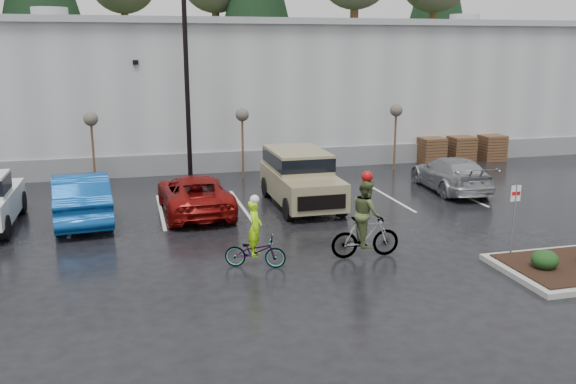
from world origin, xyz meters
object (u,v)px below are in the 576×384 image
object	(u,v)px
sapling_mid	(242,119)
car_far_silver	(451,174)
pallet_stack_b	(461,149)
car_blue	(81,197)
sapling_west	(91,123)
fire_lane_sign	(514,212)
cyclist_olive	(366,227)
cyclist_hivis	(255,245)
lamppost	(186,51)
pallet_stack_a	(431,151)
sapling_east	(396,114)
car_red	(195,194)
suv_tan	(301,179)
pallet_stack_c	(491,148)

from	to	relation	value
sapling_mid	car_far_silver	world-z (taller)	sapling_mid
pallet_stack_b	car_blue	size ratio (longest dim) A/B	0.26
sapling_west	fire_lane_sign	xyz separation A→B (m)	(11.80, -12.80, -1.32)
car_blue	cyclist_olive	size ratio (longest dim) A/B	2.05
sapling_west	cyclist_hivis	distance (m)	12.60
car_blue	lamppost	bearing A→B (deg)	-138.43
sapling_west	pallet_stack_a	bearing A→B (deg)	3.47
sapling_west	lamppost	bearing A→B (deg)	-14.04
pallet_stack_a	cyclist_hivis	world-z (taller)	cyclist_hivis
sapling_mid	sapling_east	distance (m)	7.50
fire_lane_sign	car_red	bearing A→B (deg)	137.91
fire_lane_sign	car_blue	xyz separation A→B (m)	(-11.99, 7.29, -0.55)
sapling_east	fire_lane_sign	world-z (taller)	sapling_east
sapling_east	sapling_west	bearing A→B (deg)	180.00
sapling_east	cyclist_olive	size ratio (longest dim) A/B	1.27
pallet_stack_b	lamppost	bearing A→B (deg)	-171.98
lamppost	pallet_stack_a	bearing A→B (deg)	9.09
sapling_east	cyclist_hivis	world-z (taller)	sapling_east
pallet_stack_b	cyclist_olive	world-z (taller)	cyclist_olive
cyclist_olive	car_blue	bearing A→B (deg)	55.37
car_red	car_far_silver	xyz separation A→B (m)	(10.74, 0.81, 0.01)
fire_lane_sign	car_red	size ratio (longest dim) A/B	0.44
pallet_stack_a	car_red	size ratio (longest dim) A/B	0.27
lamppost	sapling_mid	xyz separation A→B (m)	(2.50, 1.00, -2.96)
lamppost	suv_tan	size ratio (longest dim) A/B	1.81
pallet_stack_c	fire_lane_sign	size ratio (longest dim) A/B	0.61
cyclist_hivis	lamppost	bearing A→B (deg)	23.98
sapling_mid	pallet_stack_b	size ratio (longest dim) A/B	2.37
pallet_stack_c	cyclist_olive	xyz separation A→B (m)	(-12.09, -12.50, 0.23)
sapling_east	cyclist_hivis	size ratio (longest dim) A/B	1.57
sapling_west	cyclist_hivis	xyz separation A→B (m)	(4.70, -11.50, -2.09)
fire_lane_sign	car_red	world-z (taller)	fire_lane_sign
car_red	cyclist_hivis	size ratio (longest dim) A/B	2.48
sapling_mid	lamppost	bearing A→B (deg)	-158.20
suv_tan	car_far_silver	size ratio (longest dim) A/B	1.04
sapling_west	pallet_stack_b	bearing A→B (deg)	3.14
cyclist_hivis	cyclist_olive	xyz separation A→B (m)	(3.22, 0.00, 0.27)
car_far_silver	car_red	bearing A→B (deg)	8.97
fire_lane_sign	suv_tan	xyz separation A→B (m)	(-4.08, 7.32, -0.38)
pallet_stack_c	fire_lane_sign	xyz separation A→B (m)	(-8.20, -13.80, 0.73)
sapling_west	suv_tan	world-z (taller)	sapling_west
lamppost	cyclist_hivis	world-z (taller)	lamppost
sapling_west	pallet_stack_a	world-z (taller)	sapling_west
pallet_stack_b	sapling_west	bearing A→B (deg)	-176.86
sapling_mid	suv_tan	size ratio (longest dim) A/B	0.63
fire_lane_sign	lamppost	bearing A→B (deg)	123.46
pallet_stack_c	car_red	bearing A→B (deg)	-158.31
sapling_mid	pallet_stack_c	world-z (taller)	sapling_mid
sapling_mid	car_red	world-z (taller)	sapling_mid
pallet_stack_a	sapling_west	bearing A→B (deg)	-176.53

